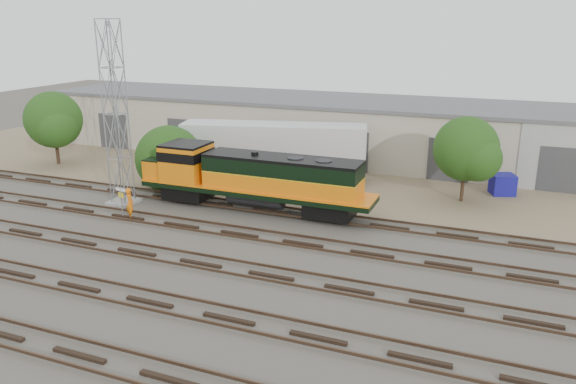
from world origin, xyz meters
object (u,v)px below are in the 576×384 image
at_px(locomotive, 251,177).
at_px(semi_trailer, 278,145).
at_px(worker, 130,203).
at_px(signal_tower, 116,118).

distance_m(locomotive, semi_trailer, 7.76).
relative_size(locomotive, semi_trailer, 1.10).
distance_m(worker, semi_trailer, 13.23).
bearing_deg(worker, semi_trailer, -75.44).
bearing_deg(signal_tower, locomotive, 12.90).
height_order(signal_tower, semi_trailer, signal_tower).
bearing_deg(semi_trailer, worker, -127.24).
height_order(signal_tower, worker, signal_tower).
relative_size(signal_tower, semi_trailer, 0.83).
height_order(locomotive, semi_trailer, semi_trailer).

